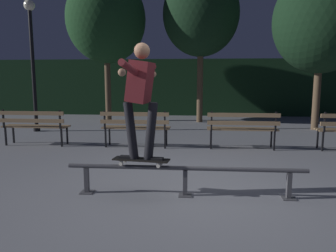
{
  "coord_description": "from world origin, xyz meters",
  "views": [
    {
      "loc": [
        0.11,
        -4.42,
        1.59
      ],
      "look_at": [
        -0.3,
        0.59,
        0.85
      ],
      "focal_mm": 34.01,
      "sensor_mm": 36.0,
      "label": 1
    }
  ],
  "objects_px": {
    "grind_rail": "(185,173)",
    "tree_far_left": "(106,20)",
    "park_bench_leftmost": "(34,124)",
    "tree_far_right": "(322,21)",
    "skateboard": "(141,160)",
    "lamp_post_left": "(32,49)",
    "skateboarder": "(140,92)",
    "park_bench_right_center": "(242,126)",
    "park_bench_left_center": "(136,125)",
    "tree_behind_benches": "(201,14)"
  },
  "relations": [
    {
      "from": "skateboard",
      "to": "park_bench_leftmost",
      "type": "distance_m",
      "value": 4.37
    },
    {
      "from": "lamp_post_left",
      "to": "skateboard",
      "type": "bearing_deg",
      "value": -51.15
    },
    {
      "from": "skateboarder",
      "to": "grind_rail",
      "type": "bearing_deg",
      "value": 0.04
    },
    {
      "from": "tree_far_right",
      "to": "grind_rail",
      "type": "bearing_deg",
      "value": -122.55
    },
    {
      "from": "tree_far_left",
      "to": "tree_behind_benches",
      "type": "bearing_deg",
      "value": 0.73
    },
    {
      "from": "skateboard",
      "to": "tree_far_right",
      "type": "height_order",
      "value": "tree_far_right"
    },
    {
      "from": "skateboarder",
      "to": "tree_far_right",
      "type": "distance_m",
      "value": 7.9
    },
    {
      "from": "park_bench_leftmost",
      "to": "tree_far_right",
      "type": "bearing_deg",
      "value": 22.05
    },
    {
      "from": "grind_rail",
      "to": "tree_far_right",
      "type": "bearing_deg",
      "value": 57.45
    },
    {
      "from": "tree_far_left",
      "to": "skateboard",
      "type": "bearing_deg",
      "value": -71.59
    },
    {
      "from": "skateboarder",
      "to": "park_bench_right_center",
      "type": "distance_m",
      "value": 3.67
    },
    {
      "from": "skateboard",
      "to": "tree_behind_benches",
      "type": "relative_size",
      "value": 0.15
    },
    {
      "from": "grind_rail",
      "to": "park_bench_left_center",
      "type": "distance_m",
      "value": 3.32
    },
    {
      "from": "park_bench_right_center",
      "to": "tree_far_right",
      "type": "distance_m",
      "value": 5.0
    },
    {
      "from": "park_bench_leftmost",
      "to": "skateboard",
      "type": "bearing_deg",
      "value": -44.54
    },
    {
      "from": "grind_rail",
      "to": "park_bench_leftmost",
      "type": "relative_size",
      "value": 2.03
    },
    {
      "from": "skateboard",
      "to": "tree_behind_benches",
      "type": "xyz_separation_m",
      "value": [
        0.91,
        7.71,
        3.4
      ]
    },
    {
      "from": "tree_far_right",
      "to": "tree_far_left",
      "type": "bearing_deg",
      "value": 168.1
    },
    {
      "from": "tree_far_left",
      "to": "tree_far_right",
      "type": "bearing_deg",
      "value": -11.9
    },
    {
      "from": "skateboard",
      "to": "park_bench_right_center",
      "type": "distance_m",
      "value": 3.57
    },
    {
      "from": "tree_far_left",
      "to": "tree_far_right",
      "type": "relative_size",
      "value": 1.08
    },
    {
      "from": "skateboard",
      "to": "lamp_post_left",
      "type": "bearing_deg",
      "value": 128.85
    },
    {
      "from": "park_bench_right_center",
      "to": "tree_far_left",
      "type": "bearing_deg",
      "value": 133.54
    },
    {
      "from": "park_bench_leftmost",
      "to": "tree_far_right",
      "type": "distance_m",
      "value": 8.73
    },
    {
      "from": "tree_far_right",
      "to": "skateboard",
      "type": "bearing_deg",
      "value": -126.39
    },
    {
      "from": "park_bench_leftmost",
      "to": "tree_far_left",
      "type": "height_order",
      "value": "tree_far_left"
    },
    {
      "from": "grind_rail",
      "to": "tree_behind_benches",
      "type": "distance_m",
      "value": 8.51
    },
    {
      "from": "park_bench_leftmost",
      "to": "lamp_post_left",
      "type": "distance_m",
      "value": 3.02
    },
    {
      "from": "grind_rail",
      "to": "park_bench_leftmost",
      "type": "height_order",
      "value": "park_bench_leftmost"
    },
    {
      "from": "park_bench_left_center",
      "to": "tree_far_right",
      "type": "xyz_separation_m",
      "value": [
        5.2,
        3.1,
        2.82
      ]
    },
    {
      "from": "tree_far_left",
      "to": "lamp_post_left",
      "type": "relative_size",
      "value": 1.38
    },
    {
      "from": "grind_rail",
      "to": "skateboarder",
      "type": "relative_size",
      "value": 2.09
    },
    {
      "from": "park_bench_leftmost",
      "to": "tree_behind_benches",
      "type": "bearing_deg",
      "value": 49.05
    },
    {
      "from": "skateboarder",
      "to": "park_bench_right_center",
      "type": "xyz_separation_m",
      "value": [
        1.82,
        3.07,
        -0.89
      ]
    },
    {
      "from": "park_bench_left_center",
      "to": "tree_behind_benches",
      "type": "height_order",
      "value": "tree_behind_benches"
    },
    {
      "from": "park_bench_right_center",
      "to": "tree_behind_benches",
      "type": "distance_m",
      "value": 5.8
    },
    {
      "from": "tree_behind_benches",
      "to": "park_bench_left_center",
      "type": "bearing_deg",
      "value": -108.6
    },
    {
      "from": "grind_rail",
      "to": "skateboard",
      "type": "xyz_separation_m",
      "value": [
        -0.61,
        0.0,
        0.18
      ]
    },
    {
      "from": "park_bench_right_center",
      "to": "tree_far_right",
      "type": "height_order",
      "value": "tree_far_right"
    },
    {
      "from": "grind_rail",
      "to": "tree_behind_benches",
      "type": "relative_size",
      "value": 0.6
    },
    {
      "from": "skateboard",
      "to": "skateboarder",
      "type": "bearing_deg",
      "value": -8.12
    },
    {
      "from": "tree_behind_benches",
      "to": "lamp_post_left",
      "type": "relative_size",
      "value": 1.39
    },
    {
      "from": "skateboard",
      "to": "tree_far_left",
      "type": "bearing_deg",
      "value": 108.41
    },
    {
      "from": "skateboarder",
      "to": "park_bench_leftmost",
      "type": "distance_m",
      "value": 4.46
    },
    {
      "from": "skateboarder",
      "to": "lamp_post_left",
      "type": "xyz_separation_m",
      "value": [
        -4.14,
        5.14,
        1.05
      ]
    },
    {
      "from": "skateboard",
      "to": "park_bench_leftmost",
      "type": "relative_size",
      "value": 0.5
    },
    {
      "from": "park_bench_right_center",
      "to": "grind_rail",
      "type": "bearing_deg",
      "value": -111.53
    },
    {
      "from": "grind_rail",
      "to": "tree_far_left",
      "type": "distance_m",
      "value": 8.98
    },
    {
      "from": "grind_rail",
      "to": "skateboarder",
      "type": "xyz_separation_m",
      "value": [
        -0.61,
        -0.0,
        1.11
      ]
    },
    {
      "from": "grind_rail",
      "to": "tree_far_left",
      "type": "relative_size",
      "value": 0.61
    }
  ]
}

